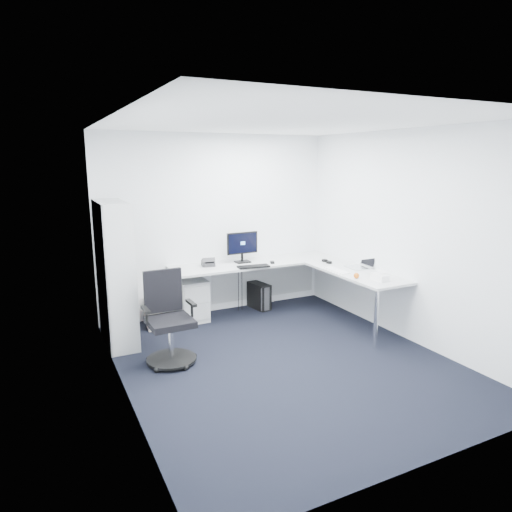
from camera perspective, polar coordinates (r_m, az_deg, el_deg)
name	(u,v)px	position (r m, az deg, el deg)	size (l,w,h in m)	color
ground	(284,361)	(5.50, 3.53, -12.99)	(4.20, 4.20, 0.00)	black
ceiling	(287,122)	(5.00, 3.93, 16.34)	(4.20, 4.20, 0.00)	white
wall_back	(217,225)	(6.95, -4.95, 3.91)	(3.60, 0.02, 2.70)	white
wall_front	(434,299)	(3.47, 21.31, -4.98)	(3.60, 0.02, 2.70)	white
wall_left	(120,264)	(4.48, -16.68, -0.99)	(0.02, 4.20, 2.70)	white
wall_right	(407,237)	(6.17, 18.40, 2.32)	(0.02, 4.20, 2.70)	white
l_desk	(270,292)	(6.75, 1.74, -4.57)	(2.72, 1.52, 0.79)	#B8BABA
drawer_pedestal	(192,300)	(6.79, -8.04, -5.41)	(0.40, 0.50, 0.61)	#B8BABA
bookshelf	(115,274)	(6.00, -17.16, -2.13)	(0.35, 0.91, 1.82)	#B6B8B8
task_chair	(170,319)	(5.34, -10.70, -7.78)	(0.60, 0.60, 1.07)	black
black_pc_tower	(259,296)	(7.25, 0.38, -4.99)	(0.18, 0.42, 0.41)	black
beige_pc_tower	(153,313)	(6.64, -12.75, -6.93)	(0.19, 0.43, 0.40)	#BFB4A3
power_strip	(264,302)	(7.57, 0.98, -5.71)	(0.35, 0.06, 0.04)	white
monitor	(243,247)	(6.86, -1.69, 1.14)	(0.50, 0.16, 0.48)	black
black_keyboard	(254,266)	(6.59, -0.31, -1.32)	(0.46, 0.16, 0.02)	black
mouse	(272,262)	(6.84, 2.04, -0.79)	(0.06, 0.10, 0.03)	black
desk_phone	(208,262)	(6.69, -6.01, -0.72)	(0.18, 0.18, 0.13)	#2B2B2D
laptop	(357,260)	(6.67, 12.52, -0.51)	(0.34, 0.33, 0.24)	silver
white_keyboard	(337,270)	(6.48, 10.05, -1.77)	(0.13, 0.46, 0.02)	white
headphones	(327,261)	(6.98, 8.85, -0.57)	(0.13, 0.21, 0.06)	black
orange_fruit	(356,276)	(6.11, 12.44, -2.41)	(0.07, 0.07, 0.07)	#D26012
tissue_box	(380,277)	(6.09, 15.23, -2.57)	(0.12, 0.24, 0.08)	white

